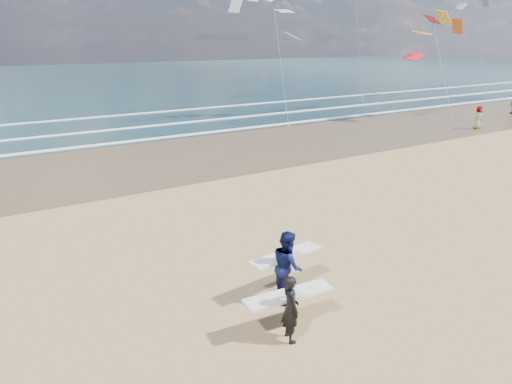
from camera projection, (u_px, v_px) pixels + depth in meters
wet_sand_strip at (368, 128)px, 35.20m from camera, size 220.00×12.00×0.01m
ocean at (144, 78)px, 78.87m from camera, size 220.00×100.00×0.02m
foam_breakers at (292, 111)px, 43.35m from camera, size 220.00×11.70×0.05m
surfer_near at (290, 306)px, 10.44m from camera, size 2.24×1.05×1.66m
surfer_far at (287, 265)px, 12.02m from camera, size 2.24×1.29×1.95m
beachgoer_0 at (478, 118)px, 34.75m from camera, size 0.94×0.70×1.75m
kite_0 at (439, 55)px, 35.90m from camera, size 6.45×4.81×9.28m
kite_1 at (278, 40)px, 36.50m from camera, size 6.83×4.85×11.06m
kite_2 at (479, 36)px, 51.17m from camera, size 5.36×4.69×12.77m
kite_5 at (358, 27)px, 49.62m from camera, size 4.67×4.61×14.93m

